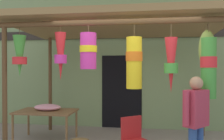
# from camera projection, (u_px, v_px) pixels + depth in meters

# --- Properties ---
(shop_facade) EXTENTS (12.42, 0.29, 4.18)m
(shop_facade) POSITION_uv_depth(u_px,v_px,m) (134.00, 52.00, 6.89)
(shop_facade) COLOR #7A9360
(shop_facade) RESTS_ON ground_plane
(market_stall_canopy) EXTENTS (4.42, 2.60, 2.69)m
(market_stall_canopy) POSITION_uv_depth(u_px,v_px,m) (119.00, 34.00, 5.05)
(market_stall_canopy) COLOR brown
(market_stall_canopy) RESTS_ON ground_plane
(display_table) EXTENTS (1.33, 0.82, 0.68)m
(display_table) POSITION_uv_depth(u_px,v_px,m) (46.00, 113.00, 5.66)
(display_table) COLOR brown
(display_table) RESTS_ON ground_plane
(flower_heap_on_table) EXTENTS (0.62, 0.44, 0.14)m
(flower_heap_on_table) POSITION_uv_depth(u_px,v_px,m) (48.00, 107.00, 5.70)
(flower_heap_on_table) COLOR pink
(flower_heap_on_table) RESTS_ON display_table
(folding_chair) EXTENTS (0.56, 0.56, 0.84)m
(folding_chair) POSITION_uv_depth(u_px,v_px,m) (135.00, 138.00, 4.13)
(folding_chair) COLOR #AD1E1E
(folding_chair) RESTS_ON ground_plane
(customer_foreground) EXTENTS (0.43, 0.46, 1.54)m
(customer_foreground) POSITION_uv_depth(u_px,v_px,m) (196.00, 117.00, 3.86)
(customer_foreground) COLOR #2D5193
(customer_foreground) RESTS_ON ground_plane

